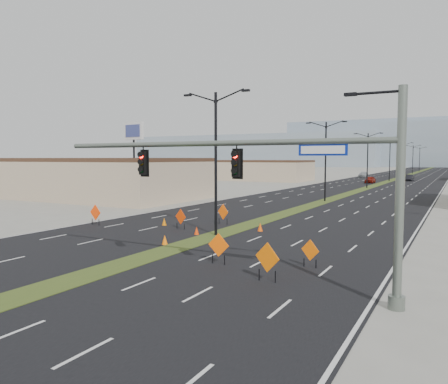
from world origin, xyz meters
The scene contains 29 objects.
ground centered at (0.00, 0.00, 0.00)m, with size 600.00×600.00×0.00m, color gray.
road_surface centered at (0.00, 100.00, 0.00)m, with size 25.00×400.00×0.02m, color black.
median_strip centered at (0.00, 100.00, 0.00)m, with size 2.00×400.00×0.04m, color #344719.
building_sw_near centered at (-35.00, 30.00, 2.50)m, with size 40.00×16.00×5.00m, color tan.
building_sw_far centered at (-32.00, 85.00, 2.25)m, with size 30.00×14.00×4.50m, color tan.
mesa_west centered at (-120.00, 280.00, 11.00)m, with size 180.00×50.00×22.00m, color gray.
mesa_backdrop centered at (-30.00, 320.00, 16.00)m, with size 140.00×50.00×32.00m, color gray.
signal_mast centered at (8.56, 2.00, 4.79)m, with size 16.30×0.60×8.00m.
streetlight_0 centered at (0.00, 12.00, 5.42)m, with size 5.15×0.24×10.02m.
streetlight_1 centered at (0.00, 40.00, 5.42)m, with size 5.15×0.24×10.02m.
streetlight_2 centered at (0.00, 68.00, 5.42)m, with size 5.15×0.24×10.02m.
streetlight_3 centered at (0.00, 96.00, 5.42)m, with size 5.15×0.24×10.02m.
streetlight_4 centered at (0.00, 124.00, 5.42)m, with size 5.15×0.24×10.02m.
streetlight_5 centered at (0.00, 152.00, 5.42)m, with size 5.15×0.24×10.02m.
streetlight_6 centered at (0.00, 180.00, 5.42)m, with size 5.15×0.24×10.02m.
car_left centered at (-2.40, 84.79, 0.74)m, with size 1.76×4.37×1.49m, color maroon.
car_mid centered at (4.17, 99.24, 0.76)m, with size 1.61×4.63×1.52m, color black.
car_far centered at (-9.70, 115.15, 0.77)m, with size 2.16×5.31×1.54m, color #A5ABAF.
construction_sign_0 centered at (-10.95, 11.42, 1.00)m, with size 1.27×0.20×1.70m.
construction_sign_1 centered at (-3.75, 13.11, 0.92)m, with size 1.15×0.34×1.57m.
construction_sign_2 centered at (-2.00, 16.72, 1.01)m, with size 1.20×0.52×1.71m.
construction_sign_3 centered at (4.26, 4.79, 0.95)m, with size 1.21×0.06×1.61m.
construction_sign_4 centered at (7.72, 3.00, 1.04)m, with size 1.29×0.41×1.77m.
construction_sign_5 centered at (8.61, 6.37, 0.83)m, with size 1.02×0.39×1.42m.
cone_0 centered at (-1.37, 11.62, 0.29)m, with size 0.35×0.35×0.58m, color #F53A05.
cone_1 centered at (-1.21, 7.59, 0.32)m, with size 0.38×0.38×0.63m, color #FF6E05.
cone_2 centered at (2.03, 15.13, 0.33)m, with size 0.39×0.39×0.66m, color #F24E05.
cone_3 centered at (-5.96, 14.00, 0.31)m, with size 0.37×0.37×0.62m, color #D56B04.
pole_sign_west centered at (-20.47, 27.57, 8.10)m, with size 3.24×0.85×9.89m.
Camera 1 is at (15.08, -14.52, 5.46)m, focal length 35.00 mm.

